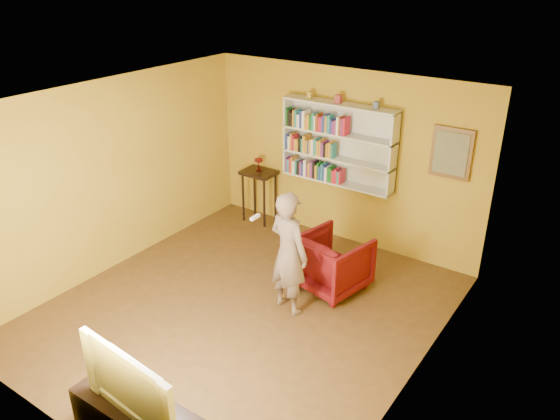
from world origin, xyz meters
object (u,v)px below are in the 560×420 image
(console_table, at_px, (259,180))
(ruby_lustre, at_px, (259,161))
(person, at_px, (289,253))
(television, at_px, (139,380))
(armchair, at_px, (333,262))
(bookshelf, at_px, (340,144))

(console_table, relative_size, ruby_lustre, 3.93)
(console_table, height_order, person, person)
(console_table, height_order, ruby_lustre, ruby_lustre)
(ruby_lustre, relative_size, person, 0.14)
(console_table, relative_size, television, 0.78)
(armchair, distance_m, television, 3.40)
(bookshelf, bearing_deg, television, -81.70)
(bookshelf, bearing_deg, console_table, -173.54)
(bookshelf, xyz_separation_m, ruby_lustre, (-1.41, -0.16, -0.52))
(bookshelf, xyz_separation_m, television, (0.68, -4.66, -0.72))
(ruby_lustre, xyz_separation_m, person, (1.86, -1.88, -0.26))
(person, bearing_deg, television, 108.07)
(bookshelf, relative_size, ruby_lustre, 7.82)
(armchair, bearing_deg, bookshelf, -50.94)
(ruby_lustre, relative_size, television, 0.20)
(console_table, distance_m, armchair, 2.39)
(bookshelf, xyz_separation_m, armchair, (0.66, -1.29, -1.20))
(ruby_lustre, height_order, television, television)
(console_table, distance_m, television, 4.96)
(bookshelf, xyz_separation_m, console_table, (-1.41, -0.16, -0.85))
(bookshelf, distance_m, television, 4.76)
(person, height_order, television, person)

